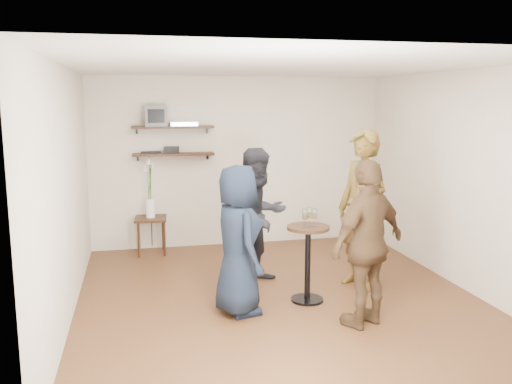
% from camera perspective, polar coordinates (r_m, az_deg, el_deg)
% --- Properties ---
extents(room, '(4.58, 5.08, 2.68)m').
position_cam_1_polar(room, '(5.99, 2.51, 0.60)').
color(room, '#462A16').
rests_on(room, ground).
extents(shelf_upper, '(1.20, 0.25, 0.04)m').
position_cam_1_polar(shelf_upper, '(8.12, -8.76, 6.76)').
color(shelf_upper, black).
rests_on(shelf_upper, room).
extents(shelf_lower, '(1.20, 0.25, 0.04)m').
position_cam_1_polar(shelf_lower, '(8.14, -8.69, 3.95)').
color(shelf_lower, black).
rests_on(shelf_lower, room).
extents(crt_monitor, '(0.32, 0.30, 0.30)m').
position_cam_1_polar(crt_monitor, '(8.10, -10.51, 7.90)').
color(crt_monitor, '#59595B').
rests_on(crt_monitor, shelf_upper).
extents(dvd_deck, '(0.40, 0.24, 0.06)m').
position_cam_1_polar(dvd_deck, '(8.13, -7.61, 7.13)').
color(dvd_deck, silver).
rests_on(dvd_deck, shelf_upper).
extents(radio, '(0.22, 0.10, 0.10)m').
position_cam_1_polar(radio, '(8.14, -8.89, 4.42)').
color(radio, black).
rests_on(radio, shelf_lower).
extents(power_strip, '(0.30, 0.05, 0.03)m').
position_cam_1_polar(power_strip, '(8.18, -11.02, 4.14)').
color(power_strip, black).
rests_on(power_strip, shelf_lower).
extents(side_table, '(0.48, 0.48, 0.54)m').
position_cam_1_polar(side_table, '(8.11, -11.01, -3.26)').
color(side_table, black).
rests_on(side_table, room).
extents(vase_lilies, '(0.19, 0.19, 0.90)m').
position_cam_1_polar(vase_lilies, '(8.04, -11.10, -0.67)').
color(vase_lilies, white).
rests_on(vase_lilies, side_table).
extents(drinks_table, '(0.47, 0.47, 0.87)m').
position_cam_1_polar(drinks_table, '(6.10, 5.47, -6.43)').
color(drinks_table, black).
rests_on(drinks_table, room).
extents(wine_glass_fl, '(0.06, 0.06, 0.19)m').
position_cam_1_polar(wine_glass_fl, '(5.95, 5.18, -2.49)').
color(wine_glass_fl, silver).
rests_on(wine_glass_fl, drinks_table).
extents(wine_glass_fr, '(0.07, 0.07, 0.20)m').
position_cam_1_polar(wine_glass_fr, '(5.98, 6.14, -2.36)').
color(wine_glass_fr, silver).
rests_on(wine_glass_fr, drinks_table).
extents(wine_glass_bl, '(0.06, 0.06, 0.18)m').
position_cam_1_polar(wine_glass_bl, '(6.04, 5.17, -2.34)').
color(wine_glass_bl, silver).
rests_on(wine_glass_bl, drinks_table).
extents(wine_glass_br, '(0.07, 0.07, 0.20)m').
position_cam_1_polar(wine_glass_br, '(6.02, 5.69, -2.27)').
color(wine_glass_br, silver).
rests_on(wine_glass_br, drinks_table).
extents(person_plaid, '(0.69, 0.82, 1.91)m').
position_cam_1_polar(person_plaid, '(6.57, 11.08, -1.84)').
color(person_plaid, '#A02A12').
rests_on(person_plaid, room).
extents(person_dark, '(1.02, 0.94, 1.68)m').
position_cam_1_polar(person_dark, '(6.63, 0.32, -2.58)').
color(person_dark, black).
rests_on(person_dark, room).
extents(person_navy, '(0.64, 0.86, 1.59)m').
position_cam_1_polar(person_navy, '(5.69, -1.92, -5.08)').
color(person_navy, black).
rests_on(person_navy, room).
extents(person_brown, '(1.06, 0.81, 1.68)m').
position_cam_1_polar(person_brown, '(5.49, 11.68, -5.35)').
color(person_brown, '#4C3520').
rests_on(person_brown, room).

